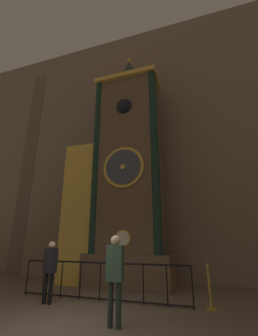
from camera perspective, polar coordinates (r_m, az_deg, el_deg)
name	(u,v)px	position (r m, az deg, el deg)	size (l,w,h in m)	color
ground_plane	(48,336)	(5.29, -19.84, -35.24)	(28.00, 28.00, 0.00)	brown
cathedral_back_wall	(135,138)	(11.65, 1.65, 7.68)	(24.00, 0.32, 13.34)	#7A6656
clock_tower	(120,176)	(9.71, -2.42, -2.05)	(4.51, 1.80, 10.48)	brown
railing_fence	(100,279)	(7.35, -7.35, -26.13)	(5.24, 0.05, 1.03)	black
visitor_near	(50,265)	(7.29, -19.39, -22.31)	(0.38, 0.29, 1.62)	black
visitor_far	(115,270)	(5.21, -3.55, -24.39)	(0.35, 0.24, 1.76)	#213427
stanchion_post	(210,294)	(6.87, 19.90, -27.85)	(0.28, 0.28, 1.07)	#B28E33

